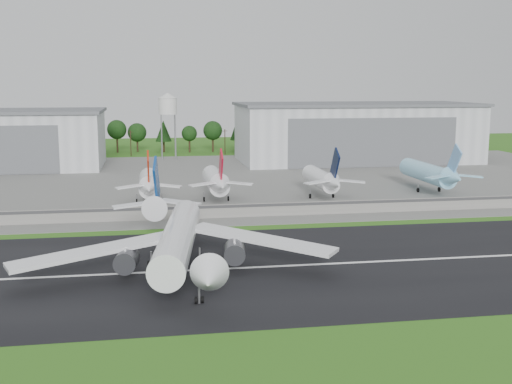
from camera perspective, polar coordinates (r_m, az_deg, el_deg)
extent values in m
plane|color=#255714|center=(108.57, -1.85, -8.35)|extent=(600.00, 600.00, 0.00)
cube|color=black|center=(118.03, -2.51, -6.84)|extent=(320.00, 60.00, 0.10)
cube|color=white|center=(118.01, -2.51, -6.82)|extent=(220.00, 1.00, 0.02)
cube|color=slate|center=(225.28, -5.93, 1.05)|extent=(320.00, 150.00, 0.10)
cube|color=gray|center=(161.11, -4.47, -1.76)|extent=(240.00, 0.50, 3.50)
cube|color=#38383A|center=(160.58, -4.47, -1.34)|extent=(240.00, 0.12, 0.70)
cube|color=silver|center=(282.48, 8.85, 5.16)|extent=(100.00, 45.00, 24.00)
cube|color=#595B60|center=(281.80, 8.91, 7.71)|extent=(102.00, 47.00, 1.20)
cube|color=#595B60|center=(261.31, 10.39, 4.34)|extent=(70.00, 0.30, 19.68)
cylinder|color=#99999E|center=(285.39, -8.37, 4.81)|extent=(0.50, 0.50, 20.00)
cylinder|color=#99999E|center=(291.54, -7.21, 4.94)|extent=(0.50, 0.50, 20.00)
cylinder|color=silver|center=(287.66, -7.85, 7.56)|extent=(8.00, 8.00, 7.00)
cone|color=silver|center=(287.54, -7.87, 8.49)|extent=(8.40, 8.40, 2.40)
cylinder|color=white|center=(115.73, -6.93, -4.09)|extent=(11.34, 44.38, 5.80)
cone|color=white|center=(92.06, -4.22, -7.65)|extent=(6.51, 6.69, 5.80)
cone|color=white|center=(141.09, -8.80, -1.14)|extent=(6.61, 9.63, 5.51)
cube|color=navy|center=(139.72, -8.83, 0.96)|extent=(1.71, 9.53, 11.13)
cube|color=white|center=(117.43, 0.49, -4.21)|extent=(26.02, 20.66, 2.65)
cylinder|color=#333338|center=(114.96, -1.92, -5.35)|extent=(4.47, 5.94, 3.80)
cube|color=white|center=(141.29, -6.77, -0.92)|extent=(9.51, 6.74, 0.98)
cube|color=white|center=(112.50, -14.32, -5.14)|extent=(28.12, 15.04, 2.65)
cylinder|color=#333338|center=(111.80, -11.42, -5.97)|extent=(4.47, 5.94, 3.80)
cube|color=white|center=(139.95, -10.81, -1.12)|extent=(9.44, 4.82, 0.98)
cube|color=#99999E|center=(113.09, -6.54, -6.77)|extent=(13.73, 31.03, 3.20)
cylinder|color=black|center=(119.33, -9.27, -6.38)|extent=(0.59, 1.54, 1.50)
cylinder|color=white|center=(184.47, -9.51, 0.84)|extent=(5.43, 24.00, 5.43)
cone|color=white|center=(169.00, -9.51, 0.38)|extent=(5.16, 7.00, 5.16)
cube|color=#A7230C|center=(168.80, -9.55, 2.02)|extent=(0.45, 8.59, 10.02)
cylinder|color=#99999E|center=(183.22, -10.56, -0.59)|extent=(0.32, 0.32, 3.00)
cylinder|color=#99999E|center=(183.21, -8.38, -0.53)|extent=(0.32, 0.32, 3.00)
cylinder|color=black|center=(183.35, -10.56, -0.80)|extent=(0.40, 1.40, 1.40)
cylinder|color=white|center=(185.38, -3.64, 1.04)|extent=(5.72, 24.00, 5.72)
cone|color=white|center=(170.00, -3.11, 0.61)|extent=(5.44, 7.00, 5.44)
cube|color=#B30D27|center=(169.80, -3.14, 2.23)|extent=(0.45, 8.59, 10.02)
cylinder|color=#99999E|center=(183.80, -4.65, -0.42)|extent=(0.32, 0.32, 3.00)
cylinder|color=#99999E|center=(184.51, -2.48, -0.36)|extent=(0.32, 0.32, 3.00)
cylinder|color=black|center=(183.93, -4.64, -0.64)|extent=(0.40, 1.40, 1.40)
cylinder|color=white|center=(191.09, 5.72, 1.20)|extent=(5.24, 24.00, 5.24)
cone|color=white|center=(176.21, 7.04, 0.79)|extent=(4.98, 7.00, 4.98)
cube|color=black|center=(176.01, 7.03, 2.36)|extent=(0.45, 8.59, 10.02)
cylinder|color=#99999E|center=(188.95, 4.83, -0.15)|extent=(0.32, 0.32, 3.00)
cylinder|color=#99999E|center=(190.79, 6.87, -0.09)|extent=(0.32, 0.32, 3.00)
cylinder|color=black|center=(189.07, 4.83, -0.36)|extent=(0.40, 1.40, 1.40)
cylinder|color=#90D8F9|center=(207.83, 14.92, 1.69)|extent=(5.85, 30.00, 5.85)
cone|color=#90D8F9|center=(191.18, 17.21, 1.21)|extent=(5.56, 7.00, 5.56)
cube|color=#71ABE7|center=(191.01, 17.22, 2.66)|extent=(0.45, 8.59, 10.02)
cylinder|color=#99999E|center=(205.24, 14.21, 0.37)|extent=(0.32, 0.32, 3.00)
cylinder|color=#99999E|center=(208.14, 15.97, 0.42)|extent=(0.32, 0.32, 3.00)
cylinder|color=black|center=(205.35, 14.20, 0.18)|extent=(0.40, 1.40, 1.40)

